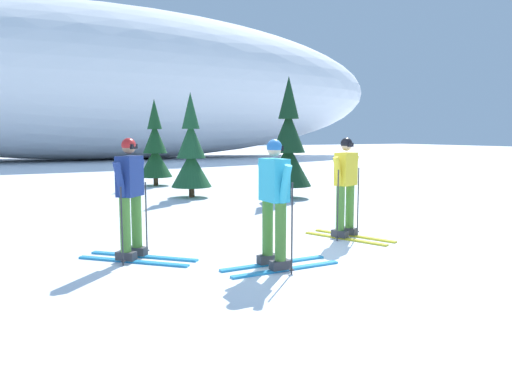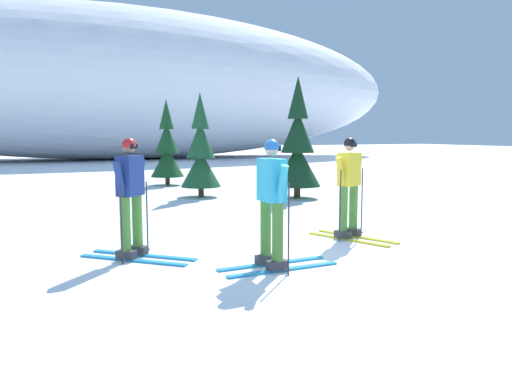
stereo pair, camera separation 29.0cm
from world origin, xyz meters
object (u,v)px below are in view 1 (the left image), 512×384
object	(u,v)px
skier_navy_jacket	(131,197)
pine_tree_center_left	(191,154)
skier_yellow_jacket	(346,186)
pine_tree_center_right	(155,150)
skier_cyan_jacket	(275,201)
pine_tree_far_right	(288,148)

from	to	relation	value
skier_navy_jacket	pine_tree_center_left	bearing A→B (deg)	62.93
skier_yellow_jacket	pine_tree_center_right	bearing A→B (deg)	92.76
skier_cyan_jacket	skier_yellow_jacket	xyz separation A→B (m)	(2.11, 1.18, -0.01)
skier_cyan_jacket	pine_tree_center_right	world-z (taller)	pine_tree_center_right
skier_navy_jacket	pine_tree_center_right	distance (m)	10.48
pine_tree_center_left	pine_tree_far_right	xyz separation A→B (m)	(2.40, -1.39, 0.18)
skier_navy_jacket	skier_yellow_jacket	distance (m)	3.72
pine_tree_center_right	pine_tree_center_left	bearing A→B (deg)	-90.00
skier_navy_jacket	pine_tree_center_left	size ratio (longest dim) A/B	0.59
skier_navy_jacket	skier_yellow_jacket	world-z (taller)	skier_navy_jacket
skier_yellow_jacket	pine_tree_center_right	distance (m)	10.17
skier_cyan_jacket	skier_navy_jacket	size ratio (longest dim) A/B	0.99
pine_tree_center_right	pine_tree_far_right	size ratio (longest dim) A/B	0.88
skier_yellow_jacket	pine_tree_far_right	distance (m)	5.48
skier_yellow_jacket	pine_tree_center_right	xyz separation A→B (m)	(-0.49, 10.16, 0.35)
skier_navy_jacket	pine_tree_center_right	bearing A→B (deg)	72.07
skier_navy_jacket	pine_tree_far_right	bearing A→B (deg)	41.19
skier_yellow_jacket	skier_navy_jacket	bearing A→B (deg)	177.11
skier_yellow_jacket	pine_tree_far_right	world-z (taller)	pine_tree_far_right
skier_navy_jacket	pine_tree_far_right	distance (m)	7.49
skier_navy_jacket	skier_yellow_jacket	xyz separation A→B (m)	(3.71, -0.19, 0.00)
skier_yellow_jacket	pine_tree_far_right	size ratio (longest dim) A/B	0.51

